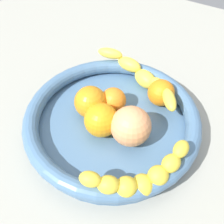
{
  "coord_description": "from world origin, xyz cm",
  "views": [
    {
      "loc": [
        16.46,
        -27.91,
        44.77
      ],
      "look_at": [
        0.0,
        0.0,
        8.08
      ],
      "focal_mm": 42.4,
      "sensor_mm": 36.0,
      "label": 1
    }
  ],
  "objects_px": {
    "fruit_bowl": "(112,121)",
    "orange_rear": "(101,120)",
    "peach_blush": "(131,126)",
    "orange_mid_right": "(161,93)",
    "banana_draped_right": "(143,76)",
    "orange_mid_left": "(90,103)",
    "banana_draped_left": "(141,177)",
    "orange_front": "(113,100)"
  },
  "relations": [
    {
      "from": "fruit_bowl",
      "to": "orange_rear",
      "type": "bearing_deg",
      "value": -102.53
    },
    {
      "from": "peach_blush",
      "to": "orange_mid_right",
      "type": "bearing_deg",
      "value": 85.25
    },
    {
      "from": "orange_rear",
      "to": "banana_draped_right",
      "type": "bearing_deg",
      "value": 85.8
    },
    {
      "from": "banana_draped_right",
      "to": "orange_mid_left",
      "type": "bearing_deg",
      "value": -113.33
    },
    {
      "from": "banana_draped_right",
      "to": "peach_blush",
      "type": "xyz_separation_m",
      "value": [
        0.04,
        -0.14,
        0.01
      ]
    },
    {
      "from": "banana_draped_right",
      "to": "orange_mid_right",
      "type": "relative_size",
      "value": 4.13
    },
    {
      "from": "banana_draped_left",
      "to": "orange_front",
      "type": "bearing_deg",
      "value": 134.54
    },
    {
      "from": "orange_front",
      "to": "orange_rear",
      "type": "bearing_deg",
      "value": -80.81
    },
    {
      "from": "fruit_bowl",
      "to": "orange_front",
      "type": "distance_m",
      "value": 0.04
    },
    {
      "from": "fruit_bowl",
      "to": "orange_mid_left",
      "type": "bearing_deg",
      "value": -177.07
    },
    {
      "from": "orange_front",
      "to": "peach_blush",
      "type": "bearing_deg",
      "value": -36.99
    },
    {
      "from": "banana_draped_left",
      "to": "orange_mid_right",
      "type": "bearing_deg",
      "value": 104.39
    },
    {
      "from": "fruit_bowl",
      "to": "banana_draped_left",
      "type": "bearing_deg",
      "value": -40.98
    },
    {
      "from": "orange_mid_left",
      "to": "peach_blush",
      "type": "xyz_separation_m",
      "value": [
        0.1,
        -0.01,
        0.0
      ]
    },
    {
      "from": "orange_mid_left",
      "to": "orange_rear",
      "type": "bearing_deg",
      "value": -31.12
    },
    {
      "from": "banana_draped_right",
      "to": "orange_front",
      "type": "height_order",
      "value": "banana_draped_right"
    },
    {
      "from": "orange_rear",
      "to": "peach_blush",
      "type": "height_order",
      "value": "peach_blush"
    },
    {
      "from": "fruit_bowl",
      "to": "orange_front",
      "type": "height_order",
      "value": "orange_front"
    },
    {
      "from": "orange_front",
      "to": "orange_rear",
      "type": "distance_m",
      "value": 0.06
    },
    {
      "from": "banana_draped_right",
      "to": "orange_mid_right",
      "type": "xyz_separation_m",
      "value": [
        0.05,
        -0.02,
        -0.0
      ]
    },
    {
      "from": "orange_mid_left",
      "to": "peach_blush",
      "type": "distance_m",
      "value": 0.1
    },
    {
      "from": "fruit_bowl",
      "to": "banana_draped_right",
      "type": "bearing_deg",
      "value": 87.77
    },
    {
      "from": "orange_mid_left",
      "to": "banana_draped_left",
      "type": "bearing_deg",
      "value": -30.19
    },
    {
      "from": "banana_draped_left",
      "to": "orange_mid_right",
      "type": "xyz_separation_m",
      "value": [
        -0.05,
        0.19,
        -0.0
      ]
    },
    {
      "from": "orange_mid_right",
      "to": "peach_blush",
      "type": "distance_m",
      "value": 0.11
    },
    {
      "from": "fruit_bowl",
      "to": "banana_draped_right",
      "type": "xyz_separation_m",
      "value": [
        0.0,
        0.12,
        0.03
      ]
    },
    {
      "from": "banana_draped_right",
      "to": "orange_mid_left",
      "type": "distance_m",
      "value": 0.13
    },
    {
      "from": "orange_mid_right",
      "to": "peach_blush",
      "type": "relative_size",
      "value": 0.75
    },
    {
      "from": "orange_front",
      "to": "banana_draped_left",
      "type": "bearing_deg",
      "value": -45.46
    },
    {
      "from": "banana_draped_left",
      "to": "orange_mid_left",
      "type": "xyz_separation_m",
      "value": [
        -0.15,
        0.09,
        0.0
      ]
    },
    {
      "from": "orange_front",
      "to": "orange_mid_left",
      "type": "xyz_separation_m",
      "value": [
        -0.03,
        -0.03,
        0.01
      ]
    },
    {
      "from": "banana_draped_right",
      "to": "fruit_bowl",
      "type": "bearing_deg",
      "value": -92.23
    },
    {
      "from": "orange_mid_left",
      "to": "orange_mid_right",
      "type": "distance_m",
      "value": 0.14
    },
    {
      "from": "fruit_bowl",
      "to": "orange_rear",
      "type": "distance_m",
      "value": 0.04
    },
    {
      "from": "orange_mid_left",
      "to": "orange_rear",
      "type": "height_order",
      "value": "same"
    },
    {
      "from": "fruit_bowl",
      "to": "banana_draped_right",
      "type": "relative_size",
      "value": 1.49
    },
    {
      "from": "peach_blush",
      "to": "banana_draped_left",
      "type": "bearing_deg",
      "value": -52.57
    },
    {
      "from": "banana_draped_right",
      "to": "peach_blush",
      "type": "relative_size",
      "value": 3.1
    },
    {
      "from": "banana_draped_left",
      "to": "banana_draped_right",
      "type": "distance_m",
      "value": 0.23
    },
    {
      "from": "orange_mid_left",
      "to": "orange_mid_right",
      "type": "height_order",
      "value": "orange_mid_left"
    },
    {
      "from": "banana_draped_left",
      "to": "orange_rear",
      "type": "bearing_deg",
      "value": 150.17
    },
    {
      "from": "banana_draped_right",
      "to": "orange_front",
      "type": "bearing_deg",
      "value": -103.07
    }
  ]
}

